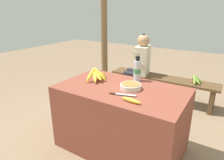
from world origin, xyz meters
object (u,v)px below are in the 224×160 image
at_px(serving_bowl, 131,86).
at_px(knife, 119,94).
at_px(wooden_bench, 162,80).
at_px(water_bottle, 137,70).
at_px(loose_banana_front, 131,100).
at_px(banana_bunch_ripe, 97,74).
at_px(banana_bunch_green, 196,79).
at_px(support_post_near, 104,23).
at_px(seated_vendor, 140,61).

height_order(serving_bowl, knife, serving_bowl).
distance_m(knife, wooden_bench, 1.64).
xyz_separation_m(water_bottle, loose_banana_front, (0.19, -0.52, -0.10)).
relative_size(serving_bowl, water_bottle, 0.68).
height_order(loose_banana_front, knife, loose_banana_front).
distance_m(banana_bunch_ripe, wooden_bench, 1.48).
bearing_deg(banana_bunch_green, banana_bunch_ripe, -120.68).
distance_m(banana_bunch_green, support_post_near, 1.97).
distance_m(serving_bowl, water_bottle, 0.27).
bearing_deg(seated_vendor, serving_bowl, 101.10).
relative_size(banana_bunch_green, support_post_near, 0.11).
xyz_separation_m(seated_vendor, banana_bunch_green, (0.92, 0.03, -0.16)).
relative_size(loose_banana_front, banana_bunch_green, 0.70).
relative_size(water_bottle, knife, 1.25).
relative_size(water_bottle, seated_vendor, 0.28).
relative_size(loose_banana_front, support_post_near, 0.08).
distance_m(loose_banana_front, wooden_bench, 1.74).
xyz_separation_m(knife, seated_vendor, (-0.50, 1.56, -0.10)).
bearing_deg(knife, serving_bowl, 66.51).
bearing_deg(support_post_near, serving_bowl, -48.86).
distance_m(loose_banana_front, seated_vendor, 1.77).
height_order(serving_bowl, wooden_bench, serving_bowl).
distance_m(serving_bowl, loose_banana_front, 0.30).
distance_m(serving_bowl, banana_bunch_green, 1.48).
bearing_deg(support_post_near, banana_bunch_ripe, -58.23).
height_order(banana_bunch_ripe, loose_banana_front, banana_bunch_ripe).
xyz_separation_m(knife, wooden_bench, (-0.11, 1.60, -0.38)).
bearing_deg(serving_bowl, banana_bunch_ripe, 176.65).
bearing_deg(knife, seated_vendor, 91.31).
bearing_deg(loose_banana_front, banana_bunch_green, 81.61).
xyz_separation_m(wooden_bench, seated_vendor, (-0.40, -0.04, 0.28)).
bearing_deg(wooden_bench, water_bottle, -86.12).
relative_size(loose_banana_front, seated_vendor, 0.17).
distance_m(wooden_bench, banana_bunch_green, 0.53).
xyz_separation_m(banana_bunch_ripe, banana_bunch_green, (0.82, 1.38, -0.31)).
xyz_separation_m(wooden_bench, support_post_near, (-1.29, 0.22, 0.86)).
xyz_separation_m(serving_bowl, banana_bunch_green, (0.39, 1.40, -0.27)).
bearing_deg(support_post_near, banana_bunch_green, -7.02).
height_order(banana_bunch_ripe, banana_bunch_green, banana_bunch_ripe).
bearing_deg(wooden_bench, banana_bunch_green, -0.66).
bearing_deg(wooden_bench, serving_bowl, -84.75).
relative_size(seated_vendor, support_post_near, 0.45).
height_order(wooden_bench, seated_vendor, seated_vendor).
bearing_deg(water_bottle, serving_bowl, -78.54).
distance_m(banana_bunch_ripe, knife, 0.46).
height_order(loose_banana_front, banana_bunch_green, loose_banana_front).
distance_m(wooden_bench, seated_vendor, 0.49).
xyz_separation_m(serving_bowl, wooden_bench, (-0.13, 1.41, -0.40)).
bearing_deg(seated_vendor, knife, 97.98).
bearing_deg(banana_bunch_ripe, water_bottle, 30.98).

